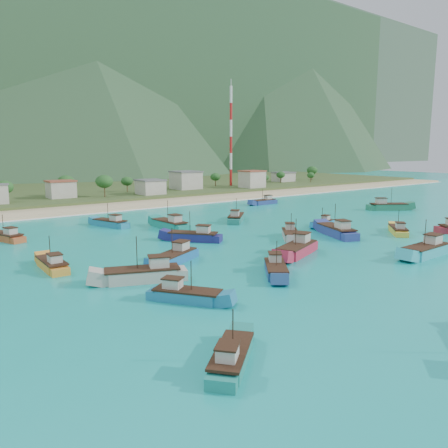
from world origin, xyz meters
TOP-DOWN VIEW (x-y plane):
  - ground at (0.00, 0.00)m, footprint 600.00×600.00m
  - beach at (0.00, 79.00)m, footprint 400.00×18.00m
  - land at (0.00, 140.00)m, footprint 400.00×110.00m
  - surf_line at (0.00, 69.50)m, footprint 400.00×2.50m
  - village at (11.27, 102.79)m, footprint 219.82×26.30m
  - vegetation at (-5.29, 102.87)m, footprint 275.90×25.35m
  - radio_tower at (77.31, 108.00)m, footprint 1.20×1.20m
  - boat_2 at (36.88, -1.72)m, footprint 8.92×8.24m
  - boat_3 at (-24.07, 0.89)m, footprint 12.09×7.61m
  - boat_4 at (-32.45, 15.10)m, footprint 3.08×9.56m
  - boat_8 at (-29.63, -25.67)m, footprint 8.45×7.68m
  - boat_9 at (-9.67, 45.74)m, footprint 5.99×10.69m
  - boat_10 at (31.51, 14.89)m, footprint 8.78×4.77m
  - boat_11 at (-6.94, -7.99)m, footprint 8.22×9.20m
  - boat_14 at (-33.24, 43.21)m, footprint 5.83×10.14m
  - boat_16 at (-3.07, 19.52)m, footprint 9.46×10.58m
  - boat_17 at (0.20, 34.41)m, footprint 3.82×11.94m
  - boat_18 at (4.66, -1.55)m, footprint 12.32×7.52m
  - boat_19 at (49.57, 55.22)m, footprint 10.01×3.14m
  - boat_20 at (18.98, 33.00)m, footprint 9.98×9.77m
  - boat_22 at (14.33, 9.32)m, footprint 8.68×9.40m
  - boat_23 at (-15.12, 7.19)m, footprint 10.88×7.55m
  - boat_24 at (69.78, 21.32)m, footprint 12.33×9.74m
  - boat_25 at (21.90, -15.89)m, footprint 11.85×3.73m
  - boat_26 at (-23.88, -9.62)m, footprint 7.64×9.26m
  - boat_27 at (24.08, 5.05)m, footprint 8.15×12.81m

SIDE VIEW (x-z plane):
  - ground at x=0.00m, z-range 0.00..0.00m
  - beach at x=0.00m, z-range -0.60..0.60m
  - land at x=0.00m, z-range -1.20..1.20m
  - surf_line at x=0.00m, z-range -0.04..0.04m
  - boat_10 at x=31.51m, z-range -1.98..3.00m
  - boat_8 at x=-29.63m, z-range -2.06..3.17m
  - boat_26 at x=-23.88m, z-range -2.15..3.38m
  - boat_2 at x=36.88m, z-range -2.16..3.39m
  - boat_4 at x=-32.45m, z-range -2.18..3.43m
  - boat_11 at x=-6.94m, z-range -2.19..3.46m
  - boat_14 at x=-33.24m, z-range -2.22..3.53m
  - boat_22 at x=14.33m, z-range -2.25..3.59m
  - boat_19 at x=49.57m, z-range -2.26..3.62m
  - boat_9 at x=-9.67m, z-range -2.32..3.74m
  - boat_23 at x=-15.12m, z-range -2.39..3.88m
  - boat_20 at x=18.98m, z-range -2.42..3.95m
  - boat_16 at x=-3.07m, z-range -2.46..4.04m
  - boat_3 at x=-24.07m, z-range -2.58..4.30m
  - boat_25 at x=21.90m, z-range -2.61..4.35m
  - boat_17 at x=0.20m, z-range -2.62..4.38m
  - boat_18 at x=4.66m, z-range -2.62..4.38m
  - boat_24 at x=69.78m, z-range -2.71..4.57m
  - boat_27 at x=24.08m, z-range -2.72..4.59m
  - village at x=11.27m, z-range 1.09..8.54m
  - vegetation at x=-5.29m, z-range 0.97..9.34m
  - radio_tower at x=77.31m, z-range 1.60..46.98m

